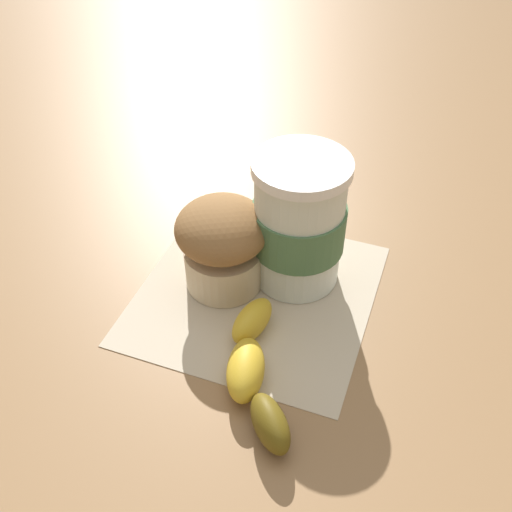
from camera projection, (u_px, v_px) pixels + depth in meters
name	position (u px, v px, depth m)	size (l,w,h in m)	color
ground_plane	(256.00, 294.00, 0.58)	(3.00, 3.00, 0.00)	#936D47
paper_napkin	(256.00, 293.00, 0.58)	(0.22, 0.22, 0.00)	beige
coffee_cup	(299.00, 223.00, 0.56)	(0.09, 0.09, 0.13)	silver
muffin	(222.00, 243.00, 0.56)	(0.09, 0.09, 0.09)	beige
banana	(254.00, 369.00, 0.49)	(0.14, 0.10, 0.03)	gold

